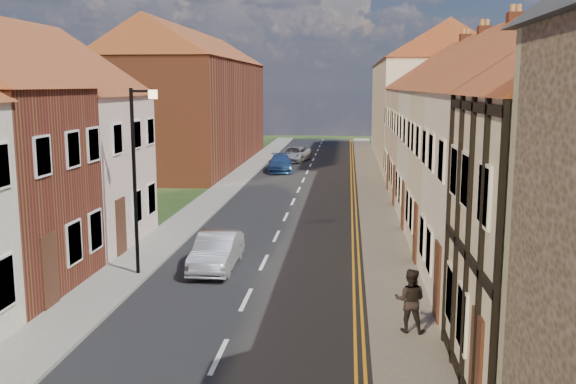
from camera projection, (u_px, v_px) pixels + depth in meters
road at (286, 217)px, 30.52m from camera, size 7.00×90.00×0.02m
pavement_left at (195, 214)px, 30.91m from camera, size 1.80×90.00×0.12m
pavement_right at (379, 218)px, 30.10m from camera, size 1.80×90.00×0.12m
cottage_r_cream_mid at (531, 135)px, 22.54m from camera, size 8.30×5.20×9.00m
cottage_r_pink at (496, 126)px, 27.84m from camera, size 8.30×6.00×9.00m
cottage_r_white_far at (472, 119)px, 33.15m from camera, size 8.30×5.20×9.00m
cottage_r_cream_far at (455, 114)px, 38.45m from camera, size 8.30×6.00×9.00m
cottage_l_pink at (30, 133)px, 24.61m from camera, size 8.30×6.30×8.80m
block_right_far at (426, 96)px, 53.34m from camera, size 8.30×24.20×10.50m
block_left_far at (192, 97)px, 50.15m from camera, size 8.30×24.20×10.50m
lamppost at (137, 170)px, 20.47m from camera, size 0.88×0.15×6.00m
car_mid at (217, 251)px, 21.83m from camera, size 1.33×3.74×1.23m
car_far at (280, 163)px, 46.44m from camera, size 2.03×4.29×1.21m
car_distant at (294, 154)px, 52.52m from camera, size 2.91×4.79×1.24m
pedestrian_right at (410, 300)px, 15.91m from camera, size 0.89×0.75×1.61m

